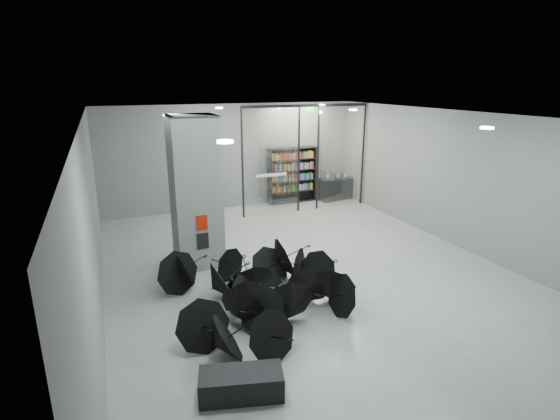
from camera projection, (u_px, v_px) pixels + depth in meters
name	position (u px, v px, depth m)	size (l,w,h in m)	color
room	(316.00, 167.00, 10.26)	(14.00, 14.02, 4.01)	gray
column	(195.00, 192.00, 11.37)	(1.20, 1.20, 4.00)	slate
fire_cabinet	(202.00, 223.00, 11.00)	(0.28, 0.04, 0.38)	#A50A07
info_panel	(203.00, 241.00, 11.15)	(0.30, 0.03, 0.42)	black
exit_sign	(309.00, 110.00, 15.56)	(0.30, 0.06, 0.15)	#0CE533
glass_partition	(306.00, 154.00, 16.20)	(5.06, 0.08, 4.00)	silver
bench	(241.00, 384.00, 6.83)	(1.32, 0.57, 0.42)	black
bookshelf	(292.00, 175.00, 17.61)	(2.05, 0.41, 2.25)	black
shop_counter	(336.00, 188.00, 18.22)	(1.55, 0.62, 0.93)	black
umbrella_cluster	(260.00, 295.00, 9.47)	(4.48, 4.51, 1.31)	black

